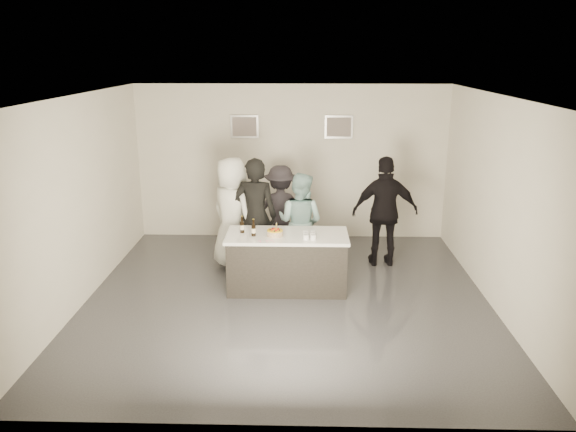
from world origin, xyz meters
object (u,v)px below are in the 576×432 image
(beer_bottle_a, at_px, (242,224))
(person_guest_back, at_px, (281,209))
(bar_counter, at_px, (287,262))
(cake, at_px, (275,233))
(person_guest_right, at_px, (385,212))
(beer_bottle_b, at_px, (254,228))
(person_main_blue, at_px, (300,222))
(person_main_black, at_px, (255,216))
(person_guest_left, at_px, (232,213))

(beer_bottle_a, bearing_deg, person_guest_back, 72.71)
(bar_counter, height_order, cake, cake)
(cake, relative_size, person_guest_right, 0.13)
(bar_counter, xyz_separation_m, person_guest_right, (1.64, 1.11, 0.50))
(beer_bottle_b, relative_size, person_guest_back, 0.16)
(person_guest_back, bearing_deg, person_main_blue, 109.98)
(person_main_black, height_order, person_guest_left, person_main_black)
(beer_bottle_a, xyz_separation_m, person_guest_right, (2.34, 1.05, -0.08))
(cake, bearing_deg, person_main_black, 114.48)
(person_main_black, xyz_separation_m, person_guest_left, (-0.41, 0.23, -0.02))
(person_guest_left, bearing_deg, bar_counter, 179.65)
(person_main_blue, xyz_separation_m, person_guest_back, (-0.36, 0.89, -0.03))
(beer_bottle_b, height_order, person_main_blue, person_main_blue)
(cake, distance_m, person_guest_back, 1.83)
(beer_bottle_b, xyz_separation_m, person_guest_left, (-0.45, 1.05, -0.08))
(person_main_black, bearing_deg, person_guest_left, -24.34)
(beer_bottle_b, height_order, person_guest_left, person_guest_left)
(bar_counter, height_order, person_guest_right, person_guest_right)
(person_guest_left, height_order, person_guest_back, person_guest_left)
(beer_bottle_a, height_order, beer_bottle_b, same)
(person_guest_back, bearing_deg, beer_bottle_a, 70.49)
(person_main_black, height_order, person_guest_back, person_main_black)
(bar_counter, relative_size, beer_bottle_b, 7.15)
(bar_counter, bearing_deg, person_guest_back, 95.60)
(person_guest_right, relative_size, person_guest_back, 1.18)
(beer_bottle_b, bearing_deg, person_main_black, 92.82)
(bar_counter, distance_m, cake, 0.53)
(beer_bottle_a, distance_m, person_guest_right, 2.56)
(beer_bottle_b, xyz_separation_m, person_guest_right, (2.15, 1.21, -0.08))
(bar_counter, bearing_deg, cake, -156.37)
(cake, height_order, person_main_black, person_main_black)
(cake, bearing_deg, bar_counter, 23.63)
(cake, bearing_deg, person_guest_left, 127.03)
(cake, distance_m, person_guest_right, 2.18)
(cake, xyz_separation_m, person_main_blue, (0.38, 0.93, -0.10))
(person_guest_right, height_order, person_guest_back, person_guest_right)
(beer_bottle_b, xyz_separation_m, person_main_black, (-0.04, 0.82, -0.06))
(bar_counter, bearing_deg, person_guest_left, 135.30)
(bar_counter, height_order, person_guest_back, person_guest_back)
(beer_bottle_a, distance_m, person_main_black, 0.67)
(person_main_black, relative_size, person_guest_back, 1.20)
(person_guest_right, bearing_deg, person_guest_left, 1.45)
(person_guest_left, bearing_deg, cake, 171.38)
(beer_bottle_b, relative_size, person_guest_right, 0.14)
(beer_bottle_a, xyz_separation_m, person_main_black, (0.15, 0.65, -0.06))
(beer_bottle_b, height_order, person_guest_right, person_guest_right)
(person_main_black, bearing_deg, person_guest_right, -164.79)
(person_main_black, distance_m, person_guest_left, 0.48)
(person_main_blue, bearing_deg, bar_counter, 101.68)
(bar_counter, height_order, person_main_blue, person_main_blue)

